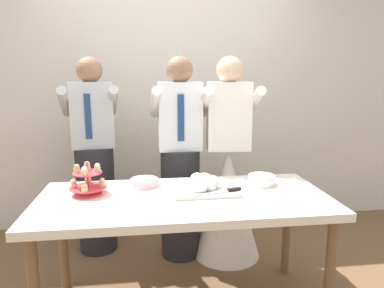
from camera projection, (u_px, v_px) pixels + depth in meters
rear_wall at (168, 82)px, 3.47m from camera, size 5.20×0.10×2.90m
dessert_table at (184, 208)px, 2.19m from camera, size 1.80×0.80×0.78m
cupcake_stand at (88, 181)px, 2.20m from camera, size 0.23×0.23×0.21m
main_cake_tray at (204, 185)px, 2.25m from camera, size 0.43×0.31×0.12m
plate_stack at (261, 180)px, 2.40m from camera, size 0.19×0.19×0.07m
round_cake at (144, 183)px, 2.34m from camera, size 0.24×0.24×0.06m
person_groom at (180, 170)px, 2.88m from camera, size 0.47×0.50×1.66m
person_bride at (227, 189)px, 2.92m from camera, size 0.56×0.56×1.66m
person_guest at (95, 167)px, 2.97m from camera, size 0.52×0.55×1.66m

